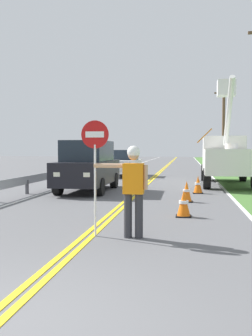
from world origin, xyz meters
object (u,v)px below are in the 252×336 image
Objects in this scene: flagger_worker at (133,185)px; utility_bucket_truck at (226,156)px; utility_pole_mid at (223,125)px; traffic_cone_tail at (198,185)px; traffic_cone_mid at (187,192)px; oncoming_sedan_second at (123,163)px; oncoming_suv_nearest at (88,166)px; stop_sign_paddle at (95,152)px; traffic_cone_lead at (184,204)px.

flagger_worker is 0.27× the size of utility_bucket_truck.
utility_pole_mid reaches higher than traffic_cone_tail.
oncoming_sedan_second is at bearing 110.26° from traffic_cone_mid.
stop_sign_paddle is at bearing -73.68° from oncoming_suv_nearest.
traffic_cone_mid is at bearing -98.32° from utility_pole_mid.
traffic_cone_lead is at bearing 54.14° from stop_sign_paddle.
traffic_cone_lead is at bearing -91.71° from traffic_cone_mid.
utility_pole_mid is 24.84m from traffic_cone_mid.
utility_bucket_truck is at bearing -35.29° from oncoming_sedan_second.
traffic_cone_mid is (-3.56, -24.30, -3.74)m from utility_pole_mid.
stop_sign_paddle is 3.33× the size of traffic_cone_tail.
oncoming_sedan_second is 5.92× the size of traffic_cone_tail.
utility_bucket_truck is at bearing 34.57° from oncoming_suv_nearest.
traffic_cone_mid is (1.83, 5.10, -1.37)m from stop_sign_paddle.
utility_bucket_truck reaches higher than stop_sign_paddle.
stop_sign_paddle is at bearing -100.38° from utility_pole_mid.
stop_sign_paddle is at bearing -106.83° from traffic_cone_tail.
stop_sign_paddle is (-0.77, 0.01, 0.66)m from flagger_worker.
utility_bucket_truck is 1.48× the size of oncoming_suv_nearest.
traffic_cone_lead is (1.75, 2.42, -1.37)m from stop_sign_paddle.
oncoming_suv_nearest reaches higher than flagger_worker.
traffic_cone_lead is at bearing -52.47° from oncoming_suv_nearest.
stop_sign_paddle is 3.29m from traffic_cone_lead.
oncoming_sedan_second is 0.53× the size of utility_pole_mid.
utility_bucket_truck is 9.79× the size of traffic_cone_lead.
traffic_cone_lead is 2.68m from traffic_cone_mid.
traffic_cone_mid is (-1.98, -6.64, -1.07)m from utility_bucket_truck.
stop_sign_paddle is 8.00m from traffic_cone_tail.
flagger_worker is 0.44× the size of oncoming_sedan_second.
traffic_cone_tail is (2.28, 7.54, -1.37)m from stop_sign_paddle.
oncoming_sedan_second is 9.57m from traffic_cone_tail.
flagger_worker is 0.40× the size of oncoming_suv_nearest.
traffic_cone_mid is 1.00× the size of traffic_cone_tail.
utility_bucket_truck is 7.33m from oncoming_suv_nearest.
flagger_worker is at bearing -101.72° from traffic_cone_mid.
oncoming_sedan_second is 5.92× the size of traffic_cone_mid.
oncoming_suv_nearest is 4.56m from traffic_cone_tail.
traffic_cone_lead is (-3.64, -26.98, -3.74)m from utility_pole_mid.
utility_pole_mid is 27.48m from traffic_cone_lead.
traffic_cone_lead is 1.00× the size of traffic_cone_mid.
utility_pole_mid reaches higher than utility_bucket_truck.
flagger_worker is at bearing -101.32° from traffic_cone_tail.
utility_bucket_truck is 9.79× the size of traffic_cone_tail.
utility_bucket_truck is 17.93m from utility_pole_mid.
utility_pole_mid is at bearing 82.33° from traffic_cone_lead.
utility_pole_mid is (7.57, 13.42, 3.24)m from oncoming_sedan_second.
oncoming_suv_nearest is at bearing -109.23° from utility_pole_mid.
oncoming_sedan_second is at bearing 97.79° from stop_sign_paddle.
utility_pole_mid reaches higher than oncoming_suv_nearest.
utility_bucket_truck is at bearing 70.07° from traffic_cone_tail.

